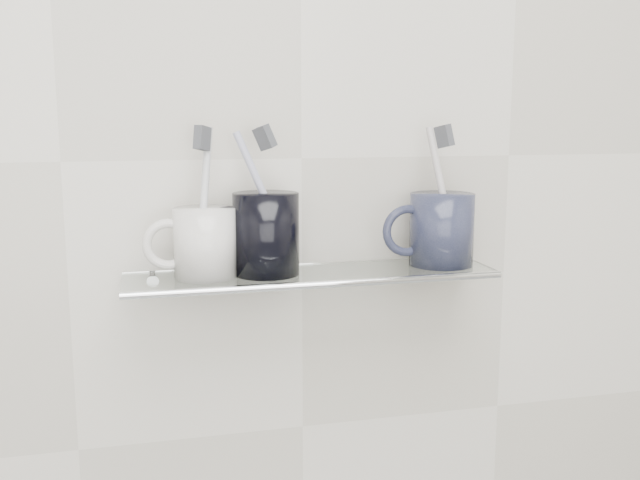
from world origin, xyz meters
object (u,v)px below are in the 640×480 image
object	(u,v)px
shelf_glass	(312,275)
mug_center	(266,234)
mug_right	(442,229)
mug_left	(205,243)

from	to	relation	value
shelf_glass	mug_center	xyz separation A→B (m)	(-0.06, 0.00, 0.06)
mug_center	mug_right	xyz separation A→B (m)	(0.25, 0.00, -0.00)
mug_left	mug_center	size ratio (longest dim) A/B	0.84
shelf_glass	mug_right	xyz separation A→B (m)	(0.19, 0.00, 0.05)
mug_left	mug_right	world-z (taller)	mug_right
mug_left	mug_center	bearing A→B (deg)	-12.79
mug_left	mug_center	world-z (taller)	mug_center
shelf_glass	mug_right	size ratio (longest dim) A/B	4.92
mug_center	mug_right	world-z (taller)	mug_center
mug_left	mug_right	bearing A→B (deg)	-12.79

